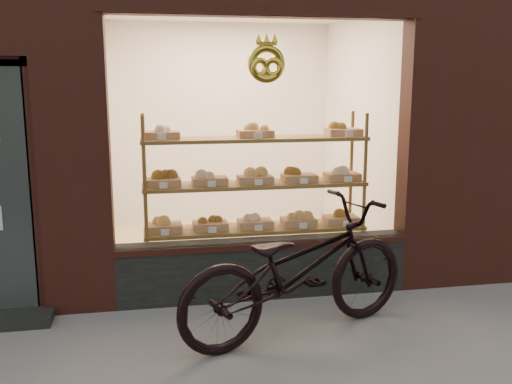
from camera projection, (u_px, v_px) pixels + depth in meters
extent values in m
cube|color=black|center=(263.00, 268.00, 5.36)|extent=(2.70, 0.25, 0.55)
torus|color=gold|center=(266.00, 64.00, 4.90)|extent=(0.33, 0.07, 0.33)
cube|color=brown|center=(255.00, 276.00, 5.82)|extent=(2.20, 0.45, 0.04)
cube|color=brown|center=(255.00, 228.00, 5.72)|extent=(2.20, 0.45, 0.03)
cube|color=brown|center=(255.00, 184.00, 5.63)|extent=(2.20, 0.45, 0.04)
cube|color=brown|center=(255.00, 139.00, 5.55)|extent=(2.20, 0.45, 0.04)
cylinder|color=brown|center=(146.00, 208.00, 5.28)|extent=(0.04, 0.04, 1.70)
cylinder|color=brown|center=(364.00, 199.00, 5.67)|extent=(0.04, 0.04, 1.70)
cylinder|color=brown|center=(146.00, 199.00, 5.65)|extent=(0.04, 0.04, 1.70)
cylinder|color=brown|center=(350.00, 192.00, 6.05)|extent=(0.04, 0.04, 1.70)
cube|color=#976E49|center=(164.00, 228.00, 5.55)|extent=(0.34, 0.24, 0.07)
sphere|color=tan|center=(164.00, 219.00, 5.53)|extent=(0.11, 0.11, 0.11)
cube|color=silver|center=(165.00, 232.00, 5.37)|extent=(0.07, 0.01, 0.05)
cube|color=#976E49|center=(210.00, 225.00, 5.63)|extent=(0.34, 0.24, 0.07)
sphere|color=brown|center=(210.00, 217.00, 5.61)|extent=(0.11, 0.11, 0.11)
cube|color=silver|center=(212.00, 230.00, 5.45)|extent=(0.07, 0.01, 0.05)
cube|color=#976E49|center=(255.00, 223.00, 5.71)|extent=(0.34, 0.24, 0.07)
sphere|color=tan|center=(255.00, 215.00, 5.69)|extent=(0.11, 0.11, 0.11)
cube|color=silver|center=(259.00, 228.00, 5.53)|extent=(0.07, 0.01, 0.05)
cube|color=#976E49|center=(298.00, 221.00, 5.79)|extent=(0.34, 0.24, 0.07)
sphere|color=tan|center=(299.00, 213.00, 5.78)|extent=(0.11, 0.11, 0.11)
cube|color=silver|center=(303.00, 226.00, 5.62)|extent=(0.07, 0.01, 0.05)
cube|color=#976E49|center=(341.00, 219.00, 5.88)|extent=(0.34, 0.24, 0.07)
sphere|color=brown|center=(341.00, 211.00, 5.86)|extent=(0.11, 0.11, 0.11)
cube|color=silver|center=(347.00, 224.00, 5.70)|extent=(0.08, 0.01, 0.05)
cube|color=#976E49|center=(163.00, 182.00, 5.46)|extent=(0.34, 0.24, 0.07)
sphere|color=brown|center=(163.00, 173.00, 5.44)|extent=(0.11, 0.11, 0.11)
cube|color=silver|center=(163.00, 185.00, 5.28)|extent=(0.07, 0.01, 0.06)
cube|color=#976E49|center=(210.00, 181.00, 5.54)|extent=(0.34, 0.24, 0.07)
sphere|color=tan|center=(209.00, 172.00, 5.53)|extent=(0.11, 0.11, 0.11)
cube|color=silver|center=(212.00, 184.00, 5.36)|extent=(0.07, 0.01, 0.06)
cube|color=#976E49|center=(255.00, 179.00, 5.62)|extent=(0.34, 0.24, 0.07)
sphere|color=tan|center=(255.00, 171.00, 5.61)|extent=(0.11, 0.11, 0.11)
cube|color=silver|center=(259.00, 182.00, 5.45)|extent=(0.07, 0.01, 0.06)
cube|color=#976E49|center=(299.00, 178.00, 5.71)|extent=(0.34, 0.24, 0.07)
sphere|color=brown|center=(299.00, 169.00, 5.69)|extent=(0.11, 0.11, 0.11)
cube|color=silver|center=(304.00, 181.00, 5.53)|extent=(0.07, 0.01, 0.06)
cube|color=#976E49|center=(342.00, 176.00, 5.79)|extent=(0.34, 0.24, 0.07)
sphere|color=tan|center=(342.00, 168.00, 5.77)|extent=(0.11, 0.11, 0.11)
cube|color=silver|center=(348.00, 179.00, 5.61)|extent=(0.08, 0.01, 0.06)
cube|color=#976E49|center=(161.00, 135.00, 5.37)|extent=(0.34, 0.24, 0.07)
sphere|color=tan|center=(161.00, 126.00, 5.36)|extent=(0.11, 0.11, 0.11)
cube|color=silver|center=(162.00, 137.00, 5.19)|extent=(0.07, 0.01, 0.06)
cube|color=#976E49|center=(255.00, 134.00, 5.54)|extent=(0.34, 0.24, 0.07)
sphere|color=tan|center=(255.00, 125.00, 5.52)|extent=(0.11, 0.11, 0.11)
cube|color=silver|center=(259.00, 135.00, 5.36)|extent=(0.07, 0.01, 0.06)
cube|color=#976E49|center=(343.00, 132.00, 5.70)|extent=(0.34, 0.24, 0.07)
sphere|color=brown|center=(343.00, 124.00, 5.69)|extent=(0.11, 0.11, 0.11)
cube|color=silver|center=(350.00, 134.00, 5.53)|extent=(0.08, 0.01, 0.06)
imported|color=black|center=(298.00, 269.00, 4.49)|extent=(2.19, 1.35, 1.09)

